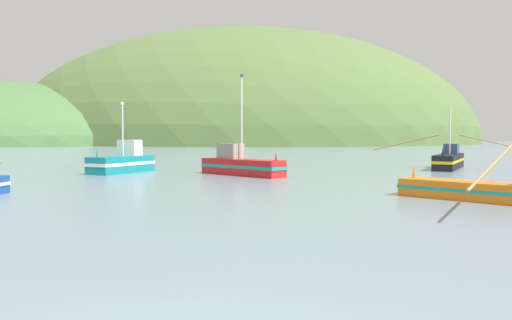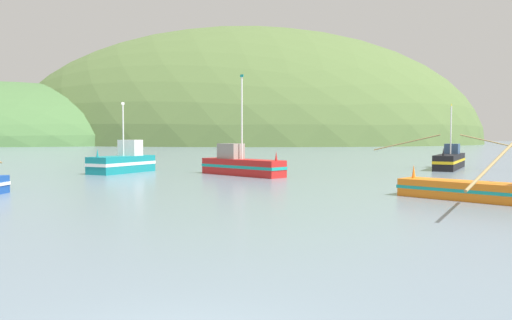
{
  "view_description": "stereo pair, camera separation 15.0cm",
  "coord_description": "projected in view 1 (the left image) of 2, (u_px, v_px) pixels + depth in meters",
  "views": [
    {
      "loc": [
        2.05,
        -6.06,
        3.13
      ],
      "look_at": [
        -3.27,
        28.74,
        1.4
      ],
      "focal_mm": 34.68,
      "sensor_mm": 36.0,
      "label": 1
    },
    {
      "loc": [
        2.2,
        -6.04,
        3.13
      ],
      "look_at": [
        -3.27,
        28.74,
        1.4
      ],
      "focal_mm": 34.68,
      "sensor_mm": 36.0,
      "label": 2
    }
  ],
  "objects": [
    {
      "name": "fishing_boat_black",
      "position": [
        449.0,
        160.0,
        46.94
      ],
      "size": [
        13.72,
        9.28,
        6.15
      ],
      "rotation": [
        0.0,
        0.0,
        4.37
      ],
      "color": "black",
      "rests_on": "ground"
    },
    {
      "name": "hill_far_left",
      "position": [
        300.0,
        142.0,
        242.31
      ],
      "size": [
        127.03,
        101.63,
        41.84
      ],
      "primitive_type": "ellipsoid",
      "color": "#516B38",
      "rests_on": "ground"
    },
    {
      "name": "fishing_boat_teal",
      "position": [
        122.0,
        162.0,
        41.9
      ],
      "size": [
        4.02,
        6.57,
        5.96
      ],
      "rotation": [
        0.0,
        0.0,
        4.4
      ],
      "color": "#147F84",
      "rests_on": "ground"
    },
    {
      "name": "fishing_boat_red",
      "position": [
        240.0,
        165.0,
        39.14
      ],
      "size": [
        7.47,
        6.01,
        7.93
      ],
      "rotation": [
        0.0,
        0.0,
        5.66
      ],
      "color": "red",
      "rests_on": "ground"
    },
    {
      "name": "hill_mid_left",
      "position": [
        0.0,
        144.0,
        195.19
      ],
      "size": [
        160.85,
        128.68,
        47.35
      ],
      "primitive_type": "ellipsoid",
      "color": "#47703D",
      "rests_on": "ground"
    },
    {
      "name": "hill_mid_right",
      "position": [
        239.0,
        143.0,
        213.04
      ],
      "size": [
        194.15,
        155.32,
        94.18
      ],
      "primitive_type": "ellipsoid",
      "color": "#516B38",
      "rests_on": "ground"
    }
  ]
}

